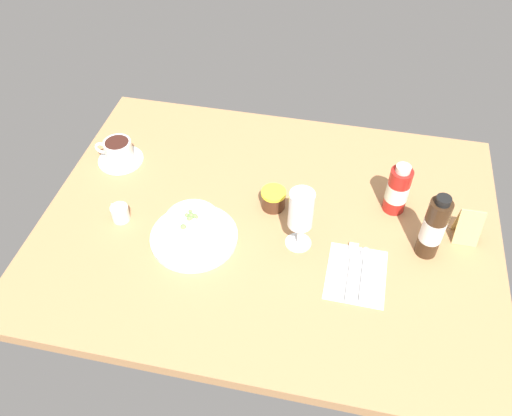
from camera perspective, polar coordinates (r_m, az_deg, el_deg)
ground_plane at (r=129.61cm, az=1.43°, el=-1.85°), size 110.00×84.00×3.00cm
porridge_bowl at (r=123.10cm, az=-6.80°, el=-2.32°), size 20.60×20.60×7.83cm
cutlery_setting at (r=120.32cm, az=10.82°, el=-6.85°), size 13.29×16.77×0.90cm
coffee_cup at (r=147.23cm, az=-14.61°, el=5.87°), size 12.63×12.18×6.36cm
creamer_jug at (r=131.59cm, az=-14.50°, el=-0.51°), size 5.17×4.24×4.69cm
wine_glass at (r=116.40cm, az=4.87°, el=-0.43°), size 6.10×6.10×16.15cm
jam_jar at (r=130.07cm, az=1.82°, el=0.99°), size 6.19×6.19×5.12cm
sauce_bottle_brown at (r=122.46cm, az=18.62°, el=-2.06°), size 5.07×5.07×17.52cm
sauce_bottle_red at (r=131.34cm, az=15.06°, el=1.90°), size 5.49×5.49×13.92cm
menu_card at (r=131.04cm, az=21.97°, el=-1.69°), size 5.56×5.05×9.15cm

